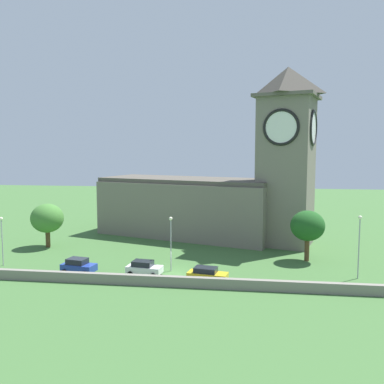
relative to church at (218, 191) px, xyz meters
The scene contains 11 objects.
ground_plane 10.76m from the church, 119.99° to the right, with size 200.00×200.00×0.00m, color #3D6633.
church is the anchor object (origin of this frame).
quay_barrier 27.28m from the church, 97.88° to the right, with size 49.16×0.70×1.16m, color gray.
car_blue 28.29m from the church, 123.76° to the right, with size 4.37×2.82×1.86m.
car_white 24.53m from the church, 107.75° to the right, with size 4.41×2.63×1.75m.
car_yellow 24.78m from the church, 88.61° to the right, with size 4.77×2.79×1.65m.
streetlamp_west_end 33.76m from the church, 141.60° to the right, with size 0.44×0.44×6.38m.
streetlamp_west_mid 21.02m from the church, 101.83° to the right, with size 0.44×0.44×6.80m.
streetlamp_central 27.27m from the church, 48.58° to the right, with size 0.44×0.44×7.45m.
tree_riverside_east 18.86m from the church, 45.19° to the right, with size 4.56×4.56×6.88m.
tree_churchyard 27.70m from the church, 157.93° to the right, with size 4.94×4.94×6.74m.
Camera 1 is at (8.60, -48.02, 14.96)m, focal length 38.51 mm.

